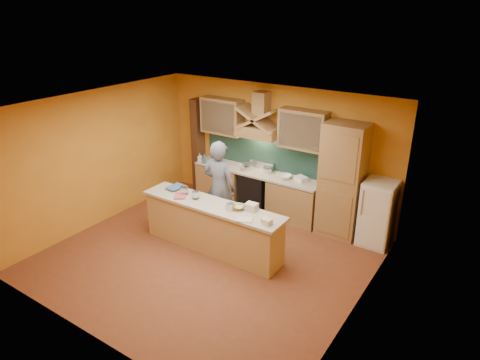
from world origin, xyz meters
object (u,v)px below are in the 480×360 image
Objects in this scene: person at (219,188)px; mixing_bowl at (238,207)px; stove at (256,191)px; fridge at (377,213)px; kitchen_scale at (230,207)px.

person is 7.43× the size of mixing_bowl.
stove is 0.47× the size of person.
fridge reaches higher than mixing_bowl.
stove is 2.01m from mixing_bowl.
kitchen_scale is 0.14m from mixing_bowl.
person reaches higher than stove.
fridge is 5.00× the size of mixing_bowl.
stove is at bearing 108.69° from kitchen_scale.
kitchen_scale is (0.72, -0.65, 0.03)m from person.
fridge is at bearing 42.19° from mixing_bowl.
person reaches higher than kitchen_scale.
person is at bearing 146.12° from mixing_bowl.
person is 14.59× the size of kitchen_scale.
person is (-2.79, -1.26, 0.32)m from fridge.
fridge is 2.70m from mixing_bowl.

